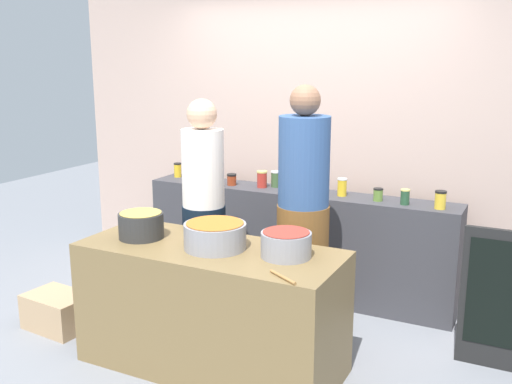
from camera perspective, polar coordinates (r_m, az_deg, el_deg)
ground at (r=4.31m, az=-2.16°, el=-14.70°), size 12.00×12.00×0.00m
storefront_wall at (r=5.16m, az=5.55°, el=7.35°), size 4.80×0.12×3.00m
display_shelf at (r=5.05m, az=3.84°, el=-4.91°), size 2.70×0.36×0.90m
prep_table at (r=3.90m, az=-4.39°, el=-11.14°), size 1.70×0.70×0.82m
preserve_jar_0 at (r=5.53m, az=-7.61°, el=2.14°), size 0.07×0.07×0.13m
preserve_jar_1 at (r=5.21m, az=-4.11°, el=1.62°), size 0.07×0.07×0.15m
preserve_jar_2 at (r=5.14m, az=-2.37°, el=1.23°), size 0.08×0.08×0.10m
preserve_jar_3 at (r=5.04m, az=0.58°, el=1.26°), size 0.09×0.09×0.14m
preserve_jar_4 at (r=5.06m, az=1.91°, el=1.27°), size 0.08×0.08×0.14m
preserve_jar_5 at (r=4.86m, az=5.36°, el=0.74°), size 0.08×0.08×0.14m
preserve_jar_6 at (r=4.79m, az=8.35°, el=0.48°), size 0.08×0.08×0.14m
preserve_jar_7 at (r=4.67m, az=11.76°, el=-0.24°), size 0.08×0.08×0.10m
preserve_jar_8 at (r=4.60m, az=14.26°, el=-0.46°), size 0.07×0.07×0.12m
preserve_jar_9 at (r=4.54m, az=17.46°, el=-0.73°), size 0.09×0.09×0.14m
cooking_pot_left at (r=3.99m, az=-11.09°, el=-3.18°), size 0.30×0.30×0.17m
cooking_pot_center at (r=3.71m, az=-3.99°, el=-4.25°), size 0.39×0.39×0.17m
cooking_pot_right at (r=3.55m, az=2.94°, el=-5.10°), size 0.31×0.31×0.16m
wooden_spoon at (r=3.23m, az=2.62°, el=-8.25°), size 0.21×0.13×0.02m
cook_with_tongs at (r=4.40m, az=-5.06°, el=-3.06°), size 0.32×0.32×1.71m
cook_in_cap at (r=4.10m, az=4.57°, el=-3.62°), size 0.36×0.36×1.83m
bread_crate at (r=4.75m, az=-18.66°, el=-10.90°), size 0.50×0.37×0.27m
chalkboard_sign at (r=4.14m, az=23.17°, el=-9.70°), size 0.58×0.05×0.94m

